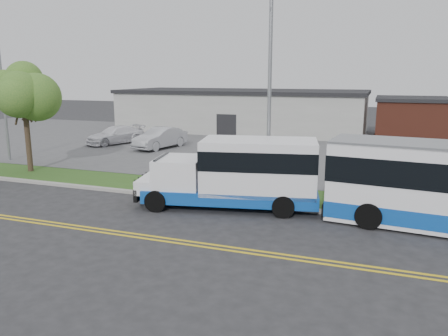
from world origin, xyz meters
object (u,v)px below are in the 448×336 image
at_px(streetlight_far, 2,96).
at_px(streetlight_near, 269,88).
at_px(tree_west, 23,88).
at_px(parked_car_a, 160,138).
at_px(shuttle_bus, 241,171).
at_px(pedestrian, 177,167).
at_px(parked_car_b, 115,135).

bearing_deg(streetlight_far, streetlight_near, -8.05).
relative_size(tree_west, streetlight_near, 0.73).
relative_size(tree_west, parked_car_a, 1.38).
distance_m(shuttle_bus, parked_car_a, 16.77).
distance_m(streetlight_near, pedestrian, 7.11).
bearing_deg(tree_west, streetlight_near, -1.80).
bearing_deg(streetlight_near, parked_car_b, 144.66).
xyz_separation_m(streetlight_far, parked_car_b, (2.69, 8.87, -3.63)).
xyz_separation_m(shuttle_bus, pedestrian, (-4.76, 3.25, -0.78)).
bearing_deg(parked_car_b, pedestrian, -18.92).
xyz_separation_m(streetlight_far, pedestrian, (13.53, -1.42, -3.60)).
height_order(shuttle_bus, pedestrian, shuttle_bus).
bearing_deg(parked_car_b, shuttle_bus, -16.37).
bearing_deg(shuttle_bus, parked_car_a, 119.14).
bearing_deg(shuttle_bus, tree_west, 158.98).
relative_size(shuttle_bus, pedestrian, 5.41).
height_order(tree_west, shuttle_bus, tree_west).
xyz_separation_m(tree_west, parked_car_b, (-1.31, 11.09, -4.28)).
bearing_deg(parked_car_a, shuttle_bus, -36.38).
bearing_deg(streetlight_far, parked_car_a, 47.47).
xyz_separation_m(tree_west, pedestrian, (9.53, 0.80, -4.25)).
bearing_deg(streetlight_far, pedestrian, -5.97).
height_order(parked_car_a, parked_car_b, parked_car_a).
bearing_deg(parked_car_b, streetlight_far, -82.30).
distance_m(streetlight_near, streetlight_far, 19.20).
height_order(tree_west, parked_car_b, tree_west).
bearing_deg(pedestrian, tree_west, -17.71).
bearing_deg(streetlight_near, parked_car_a, 137.06).
distance_m(tree_west, streetlight_far, 4.62).
relative_size(tree_west, shuttle_bus, 0.82).
bearing_deg(tree_west, streetlight_far, 151.02).
distance_m(streetlight_near, parked_car_a, 16.39).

